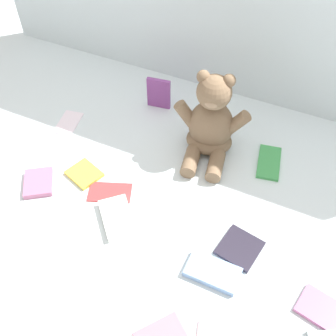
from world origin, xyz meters
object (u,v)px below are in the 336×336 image
at_px(book_case_0, 68,122).
at_px(book_case_3, 160,336).
at_px(teddy_bear, 211,124).
at_px(book_case_2, 213,272).
at_px(book_case_6, 84,174).
at_px(book_case_12, 159,93).
at_px(book_case_4, 269,162).
at_px(book_case_8, 240,248).
at_px(book_case_13, 38,183).
at_px(book_case_9, 110,192).
at_px(book_case_1, 117,218).
at_px(book_case_5, 320,309).

height_order(book_case_0, book_case_3, book_case_3).
bearing_deg(book_case_3, teddy_bear, -41.37).
distance_m(book_case_0, book_case_2, 0.71).
bearing_deg(book_case_6, teddy_bear, 150.68).
xyz_separation_m(book_case_0, book_case_12, (0.24, 0.21, 0.05)).
bearing_deg(book_case_3, book_case_12, -26.38).
relative_size(book_case_4, book_case_8, 1.31).
bearing_deg(book_case_13, book_case_3, -59.62).
xyz_separation_m(book_case_4, book_case_9, (-0.39, -0.30, -0.00)).
bearing_deg(teddy_bear, book_case_2, -77.82).
xyz_separation_m(teddy_bear, book_case_12, (-0.23, 0.12, -0.05)).
bearing_deg(book_case_2, teddy_bear, -157.32).
relative_size(book_case_6, book_case_12, 0.83).
bearing_deg(book_case_6, book_case_13, -29.77).
bearing_deg(book_case_0, book_case_8, 152.27).
height_order(book_case_4, book_case_8, same).
xyz_separation_m(teddy_bear, book_case_1, (-0.13, -0.36, -0.09)).
bearing_deg(book_case_1, book_case_3, -86.86).
relative_size(book_case_3, book_case_6, 1.17).
height_order(book_case_3, book_case_5, book_case_5).
height_order(book_case_3, book_case_12, book_case_12).
relative_size(book_case_5, book_case_8, 0.97).
relative_size(book_case_2, book_case_6, 1.41).
relative_size(book_case_0, book_case_3, 1.02).
bearing_deg(teddy_bear, book_case_6, -149.32).
bearing_deg(book_case_8, book_case_3, 82.54).
relative_size(teddy_bear, book_case_8, 2.71).
height_order(book_case_1, book_case_8, book_case_1).
xyz_separation_m(book_case_3, book_case_9, (-0.31, 0.31, -0.00)).
relative_size(book_case_3, book_case_4, 0.82).
relative_size(book_case_9, book_case_12, 1.09).
height_order(book_case_2, book_case_3, book_case_2).
height_order(book_case_6, book_case_9, book_case_6).
xyz_separation_m(book_case_0, book_case_5, (0.90, -0.29, 0.00)).
bearing_deg(teddy_bear, book_case_13, -149.44).
relative_size(book_case_5, book_case_9, 0.81).
bearing_deg(book_case_2, book_case_3, -15.35).
bearing_deg(book_case_12, book_case_2, -60.97).
xyz_separation_m(book_case_6, book_case_9, (0.10, -0.03, -0.00)).
xyz_separation_m(book_case_0, book_case_13, (0.07, -0.26, 0.00)).
height_order(book_case_2, book_case_9, book_case_2).
bearing_deg(book_case_13, book_case_5, -36.45).
height_order(book_case_2, book_case_8, book_case_2).
bearing_deg(book_case_5, book_case_9, 93.63).
distance_m(book_case_6, book_case_8, 0.51).
relative_size(book_case_8, book_case_13, 1.02).
height_order(book_case_6, book_case_12, book_case_12).
distance_m(book_case_1, book_case_13, 0.27).
xyz_separation_m(book_case_0, book_case_3, (0.58, -0.51, 0.00)).
relative_size(book_case_0, book_case_2, 0.85).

